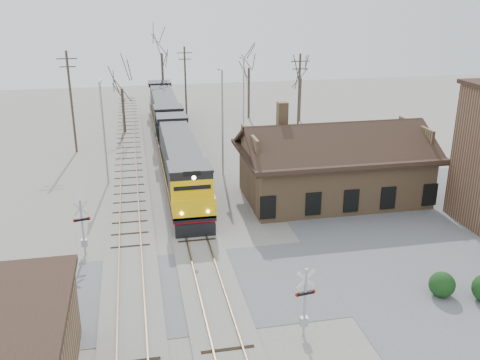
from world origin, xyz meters
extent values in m
plane|color=#9A958B|center=(0.00, 0.00, 0.00)|extent=(140.00, 140.00, 0.00)
cube|color=#59595E|center=(0.00, 0.00, 0.01)|extent=(60.00, 9.00, 0.03)
cube|color=#59595E|center=(18.00, 4.00, 0.02)|extent=(22.00, 26.00, 0.03)
cube|color=#9A958B|center=(0.00, 15.00, 0.06)|extent=(3.40, 90.00, 0.12)
cube|color=#473323|center=(-0.72, 15.00, 0.17)|extent=(0.08, 90.00, 0.14)
cube|color=#473323|center=(0.72, 15.00, 0.17)|extent=(0.08, 90.00, 0.14)
cube|color=#9A958B|center=(-4.50, 15.00, 0.06)|extent=(3.40, 90.00, 0.12)
cube|color=#473323|center=(-5.22, 15.00, 0.17)|extent=(0.08, 90.00, 0.14)
cube|color=#473323|center=(-3.78, 15.00, 0.17)|extent=(0.08, 90.00, 0.14)
cube|color=#8D6948|center=(12.00, 12.00, 2.00)|extent=(14.00, 8.00, 4.00)
cube|color=black|center=(12.00, 12.00, 4.10)|extent=(15.20, 9.20, 0.30)
cube|color=black|center=(12.00, 9.70, 5.10)|extent=(15.00, 4.71, 2.66)
cube|color=black|center=(12.00, 14.30, 5.10)|extent=(15.00, 4.71, 2.66)
cube|color=#8D6948|center=(8.00, 13.50, 6.80)|extent=(0.80, 0.80, 2.20)
cube|color=black|center=(0.00, 10.25, 0.55)|extent=(2.52, 4.03, 1.01)
cube|color=black|center=(0.00, 23.36, 0.55)|extent=(2.52, 4.03, 1.01)
cube|color=black|center=(0.00, 16.80, 1.36)|extent=(3.02, 20.16, 0.35)
cube|color=maroon|center=(0.00, 16.80, 1.14)|extent=(3.04, 20.16, 0.12)
cube|color=black|center=(0.00, 18.06, 2.92)|extent=(2.62, 14.62, 2.82)
cube|color=black|center=(0.00, 9.34, 2.92)|extent=(3.02, 2.82, 2.82)
cube|color=yellow|center=(0.00, 7.63, 2.07)|extent=(3.02, 1.81, 1.41)
cube|color=black|center=(0.00, 6.62, 0.55)|extent=(2.82, 0.25, 1.01)
cylinder|color=#FFF2CC|center=(0.00, 6.70, 4.44)|extent=(0.28, 0.10, 0.28)
cube|color=black|center=(0.00, 30.91, 0.55)|extent=(2.52, 4.03, 1.01)
cube|color=black|center=(0.00, 44.02, 0.55)|extent=(2.52, 4.03, 1.01)
cube|color=black|center=(0.00, 37.46, 1.36)|extent=(3.02, 20.16, 0.35)
cube|color=maroon|center=(0.00, 37.46, 1.14)|extent=(3.04, 20.16, 0.12)
cube|color=black|center=(0.00, 38.72, 2.92)|extent=(2.62, 14.62, 2.82)
cube|color=black|center=(0.00, 30.00, 2.92)|extent=(3.02, 2.82, 2.82)
cube|color=black|center=(0.00, 28.29, 2.07)|extent=(3.02, 1.81, 1.41)
cube|color=black|center=(0.00, 27.28, 0.55)|extent=(2.82, 0.25, 1.01)
cylinder|color=#A5A8AD|center=(3.94, -5.53, 1.90)|extent=(0.13, 0.13, 3.80)
cube|color=silver|center=(3.94, -5.53, 3.23)|extent=(0.99, 0.18, 0.99)
cube|color=silver|center=(3.94, -5.53, 3.23)|extent=(0.99, 0.18, 0.99)
cube|color=black|center=(3.94, -5.53, 2.47)|extent=(0.87, 0.27, 0.14)
cylinder|color=#B20C0C|center=(3.52, -5.59, 2.47)|extent=(0.24, 0.11, 0.23)
cylinder|color=#B20C0C|center=(4.36, -5.47, 2.47)|extent=(0.24, 0.11, 0.23)
cube|color=#A5A8AD|center=(3.94, -5.53, 0.85)|extent=(0.38, 0.28, 0.47)
cylinder|color=#A5A8AD|center=(-7.38, 5.55, 1.95)|extent=(0.14, 0.14, 3.89)
cube|color=silver|center=(-7.38, 5.55, 3.31)|extent=(1.00, 0.25, 1.02)
cube|color=silver|center=(-7.38, 5.55, 3.31)|extent=(1.00, 0.25, 1.02)
cube|color=black|center=(-7.38, 5.55, 2.53)|extent=(0.89, 0.33, 0.15)
cylinder|color=#B20C0C|center=(-6.95, 5.64, 2.53)|extent=(0.25, 0.13, 0.23)
cylinder|color=#B20C0C|center=(-7.81, 5.46, 2.53)|extent=(0.25, 0.13, 0.23)
cube|color=#A5A8AD|center=(-7.38, 5.55, 0.88)|extent=(0.39, 0.29, 0.49)
sphere|color=black|center=(12.70, -3.54, 0.73)|extent=(1.46, 1.46, 1.46)
cylinder|color=#A5A8AD|center=(-6.32, 19.21, 4.54)|extent=(0.18, 0.18, 9.08)
cylinder|color=#A5A8AD|center=(-6.32, 20.11, 8.98)|extent=(0.12, 1.80, 0.12)
cube|color=#A5A8AD|center=(-6.32, 20.91, 8.88)|extent=(0.25, 0.50, 0.12)
cylinder|color=#A5A8AD|center=(4.17, 19.68, 4.85)|extent=(0.18, 0.18, 9.71)
cylinder|color=#A5A8AD|center=(4.17, 20.58, 9.61)|extent=(0.12, 1.80, 0.12)
cube|color=#A5A8AD|center=(4.17, 21.38, 9.51)|extent=(0.25, 0.50, 0.12)
cylinder|color=#A5A8AD|center=(9.11, 33.90, 4.46)|extent=(0.18, 0.18, 8.93)
cylinder|color=#A5A8AD|center=(9.11, 34.80, 8.83)|extent=(0.12, 1.80, 0.12)
cube|color=#A5A8AD|center=(9.11, 35.60, 8.73)|extent=(0.25, 0.50, 0.12)
cylinder|color=#382D23|center=(-9.90, 29.87, 5.28)|extent=(0.24, 0.24, 10.56)
cube|color=#382D23|center=(-9.90, 29.87, 9.76)|extent=(2.00, 0.10, 0.10)
cube|color=#382D23|center=(-9.90, 29.87, 8.96)|extent=(1.60, 0.10, 0.10)
cylinder|color=#382D23|center=(3.24, 43.09, 4.69)|extent=(0.24, 0.24, 9.38)
cube|color=#382D23|center=(3.24, 43.09, 8.58)|extent=(2.00, 0.10, 0.10)
cube|color=#382D23|center=(3.24, 43.09, 7.78)|extent=(1.60, 0.10, 0.10)
cylinder|color=#382D23|center=(13.97, 27.99, 4.97)|extent=(0.24, 0.24, 9.94)
cube|color=#382D23|center=(13.97, 27.99, 9.14)|extent=(2.00, 0.10, 0.10)
cube|color=#382D23|center=(13.97, 27.99, 8.34)|extent=(1.60, 0.10, 0.10)
cylinder|color=#382D23|center=(-4.86, 36.83, 2.67)|extent=(0.32, 0.32, 5.35)
cylinder|color=#382D23|center=(0.61, 48.08, 4.02)|extent=(0.32, 0.32, 8.03)
cylinder|color=#382D23|center=(11.44, 41.77, 3.31)|extent=(0.32, 0.32, 6.62)
cylinder|color=#382D23|center=(17.53, 38.61, 2.81)|extent=(0.32, 0.32, 5.62)
camera|label=1|loc=(-3.66, -27.02, 16.46)|focal=40.00mm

